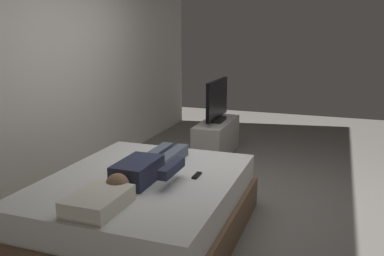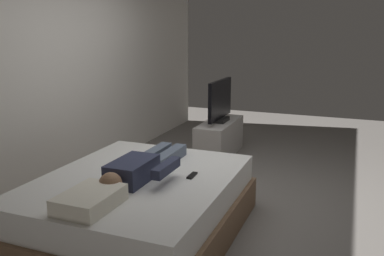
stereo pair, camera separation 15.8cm
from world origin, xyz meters
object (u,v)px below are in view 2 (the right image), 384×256
object	(u,v)px
pillow	(90,200)
remote	(192,175)
bed	(138,207)
tv	(220,102)
person	(142,167)
tv_stand	(220,138)

from	to	relation	value
pillow	remote	bearing A→B (deg)	-26.77
bed	tv	bearing A→B (deg)	1.78
person	remote	xyz separation A→B (m)	(0.15, -0.40, -0.07)
bed	person	distance (m)	0.36
bed	tv_stand	distance (m)	2.52
tv_stand	tv	world-z (taller)	tv
pillow	tv	distance (m)	3.20
pillow	tv	world-z (taller)	tv
remote	tv_stand	world-z (taller)	remote
bed	remote	world-z (taller)	remote
bed	remote	xyz separation A→B (m)	(0.18, -0.43, 0.29)
remote	tv_stand	distance (m)	2.41
bed	tv_stand	xyz separation A→B (m)	(2.52, 0.08, -0.01)
tv_stand	remote	bearing A→B (deg)	-167.67
person	tv	world-z (taller)	tv
bed	tv	distance (m)	2.57
remote	bed	bearing A→B (deg)	112.60
bed	remote	size ratio (longest dim) A/B	13.30
tv	remote	bearing A→B (deg)	-167.67
pillow	remote	world-z (taller)	pillow
person	remote	bearing A→B (deg)	-69.53
bed	pillow	distance (m)	0.76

